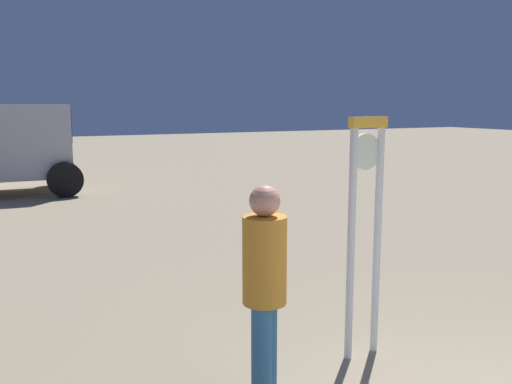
{
  "coord_description": "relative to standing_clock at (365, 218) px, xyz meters",
  "views": [
    {
      "loc": [
        -3.27,
        -1.66,
        2.37
      ],
      "look_at": [
        -0.08,
        4.77,
        1.2
      ],
      "focal_mm": 38.1,
      "sensor_mm": 36.0,
      "label": 1
    }
  ],
  "objects": [
    {
      "name": "standing_clock",
      "position": [
        0.0,
        0.0,
        0.0
      ],
      "size": [
        0.4,
        0.11,
        2.25
      ],
      "color": "silver",
      "rests_on": "ground_plane"
    },
    {
      "name": "person_near_clock",
      "position": [
        -1.24,
        -0.4,
        -0.34
      ],
      "size": [
        0.34,
        0.34,
        1.77
      ],
      "color": "#306693",
      "rests_on": "ground_plane"
    }
  ]
}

